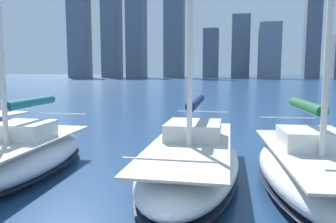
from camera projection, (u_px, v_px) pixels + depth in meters
city_skyline at (232, 37)px, 157.80m from camera, size 169.60×22.73×52.47m
sailboat_forest at (313, 169)px, 9.21m from camera, size 3.44×7.70×10.93m
sailboat_navy at (192, 156)px, 10.67m from camera, size 3.22×8.98×12.36m
sailboat_teal at (18, 156)px, 10.80m from camera, size 3.18×7.24×9.57m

